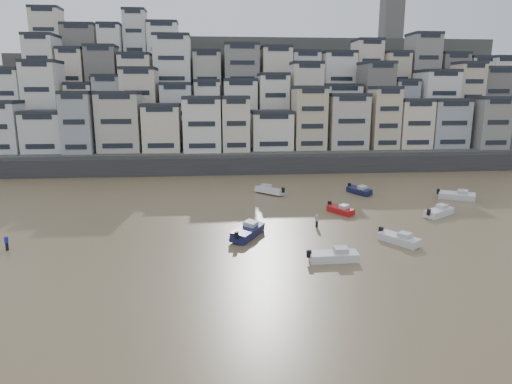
{
  "coord_description": "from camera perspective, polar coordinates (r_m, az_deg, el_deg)",
  "views": [
    {
      "loc": [
        -1.18,
        -26.78,
        16.79
      ],
      "look_at": [
        4.03,
        30.0,
        4.0
      ],
      "focal_mm": 32.0,
      "sensor_mm": 36.0,
      "label": 1
    }
  ],
  "objects": [
    {
      "name": "boat_c",
      "position": [
        53.13,
        -1.04,
        -4.78
      ],
      "size": [
        4.93,
        6.72,
        1.77
      ],
      "primitive_type": null,
      "rotation": [
        0.0,
        0.0,
        1.08
      ],
      "color": "#161845",
      "rests_on": "ground"
    },
    {
      "name": "harbor_wall",
      "position": [
        93.67,
        1.68,
        3.4
      ],
      "size": [
        140.0,
        3.0,
        3.5
      ],
      "primitive_type": "cube",
      "color": "#38383A",
      "rests_on": "ground"
    },
    {
      "name": "person_pink",
      "position": [
        57.49,
        7.61,
        -3.55
      ],
      "size": [
        0.44,
        0.44,
        1.74
      ],
      "primitive_type": null,
      "color": "#BC848F",
      "rests_on": "ground"
    },
    {
      "name": "boat_i",
      "position": [
        77.06,
        12.77,
        0.28
      ],
      "size": [
        3.69,
        5.42,
        1.41
      ],
      "primitive_type": null,
      "rotation": [
        0.0,
        0.0,
        -1.14
      ],
      "color": "#13173C",
      "rests_on": "ground"
    },
    {
      "name": "ground",
      "position": [
        31.63,
        -2.44,
        -19.44
      ],
      "size": [
        400.0,
        400.0,
        0.0
      ],
      "primitive_type": "plane",
      "color": "olive",
      "rests_on": "ground"
    },
    {
      "name": "person_blue",
      "position": [
        55.77,
        -28.73,
        -5.55
      ],
      "size": [
        0.44,
        0.44,
        1.74
      ],
      "primitive_type": null,
      "color": "#1726AE",
      "rests_on": "ground"
    },
    {
      "name": "hillside",
      "position": [
        132.63,
        1.68,
        11.01
      ],
      "size": [
        141.04,
        66.0,
        50.0
      ],
      "color": "#4C4C47",
      "rests_on": "ground"
    },
    {
      "name": "boat_b",
      "position": [
        53.54,
        17.45,
        -5.44
      ],
      "size": [
        4.26,
        5.3,
        1.42
      ],
      "primitive_type": null,
      "rotation": [
        0.0,
        0.0,
        -1.0
      ],
      "color": "silver",
      "rests_on": "ground"
    },
    {
      "name": "boat_a",
      "position": [
        46.58,
        9.68,
        -7.71
      ],
      "size": [
        5.38,
        1.85,
        1.46
      ],
      "primitive_type": null,
      "rotation": [
        0.0,
        0.0,
        0.02
      ],
      "color": "silver",
      "rests_on": "ground"
    },
    {
      "name": "boat_e",
      "position": [
        64.46,
        10.51,
        -2.08
      ],
      "size": [
        3.59,
        4.87,
        1.28
      ],
      "primitive_type": null,
      "rotation": [
        0.0,
        0.0,
        -1.07
      ],
      "color": "#AE1516",
      "rests_on": "ground"
    },
    {
      "name": "boat_h",
      "position": [
        75.17,
        1.76,
        0.35
      ],
      "size": [
        5.36,
        5.49,
        1.58
      ],
      "primitive_type": null,
      "rotation": [
        0.0,
        0.0,
        2.33
      ],
      "color": "silver",
      "rests_on": "ground"
    },
    {
      "name": "boat_g",
      "position": [
        77.87,
        23.81,
        -0.31
      ],
      "size": [
        5.97,
        4.47,
        1.58
      ],
      "primitive_type": null,
      "rotation": [
        0.0,
        0.0,
        -0.51
      ],
      "color": "silver",
      "rests_on": "ground"
    },
    {
      "name": "boat_d",
      "position": [
        66.97,
        21.91,
        -2.13
      ],
      "size": [
        5.67,
        4.7,
        1.53
      ],
      "primitive_type": null,
      "rotation": [
        0.0,
        0.0,
        0.6
      ],
      "color": "silver",
      "rests_on": "ground"
    }
  ]
}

